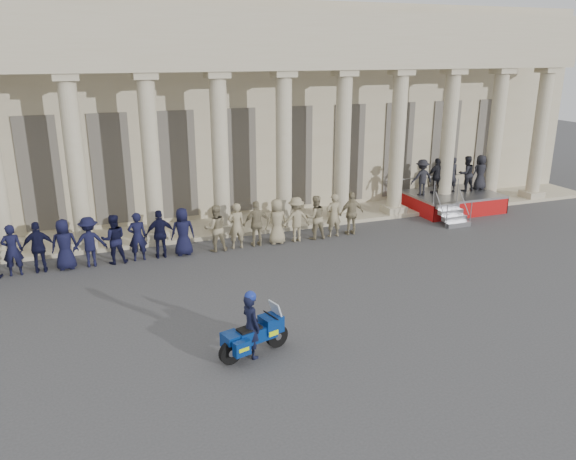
# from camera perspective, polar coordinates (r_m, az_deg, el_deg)

# --- Properties ---
(ground) EXTENTS (90.00, 90.00, 0.00)m
(ground) POSITION_cam_1_polar(r_m,az_deg,el_deg) (15.10, -3.79, -9.90)
(ground) COLOR #38383A
(ground) RESTS_ON ground
(building) EXTENTS (40.00, 12.50, 9.00)m
(building) POSITION_cam_1_polar(r_m,az_deg,el_deg) (27.95, -13.12, 12.19)
(building) COLOR tan
(building) RESTS_ON ground
(officer_rank) EXTENTS (19.46, 0.66, 1.73)m
(officer_rank) POSITION_cam_1_polar(r_m,az_deg,el_deg) (20.04, -18.72, -1.05)
(officer_rank) COLOR black
(officer_rank) RESTS_ON ground
(reviewing_stand) EXTENTS (4.12, 3.86, 2.42)m
(reviewing_stand) POSITION_cam_1_polar(r_m,az_deg,el_deg) (26.65, 16.21, 4.65)
(reviewing_stand) COLOR gray
(reviewing_stand) RESTS_ON ground
(motorcycle) EXTENTS (1.87, 1.00, 1.23)m
(motorcycle) POSITION_cam_1_polar(r_m,az_deg,el_deg) (13.63, -3.39, -10.57)
(motorcycle) COLOR black
(motorcycle) RESTS_ON ground
(rider) EXTENTS (0.53, 0.67, 1.69)m
(rider) POSITION_cam_1_polar(r_m,az_deg,el_deg) (13.44, -3.79, -9.52)
(rider) COLOR black
(rider) RESTS_ON ground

